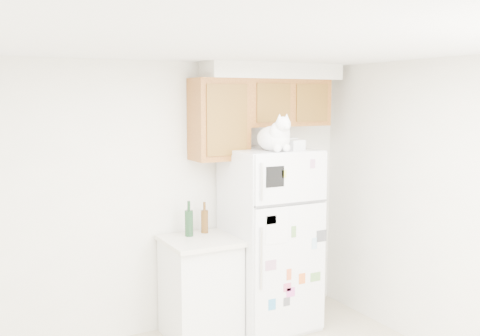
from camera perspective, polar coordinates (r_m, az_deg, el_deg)
room_shell at (r=3.63m, az=3.27°, el=-0.72°), size 3.84×4.04×2.52m
refrigerator at (r=5.34m, az=3.07°, el=-7.18°), size 0.76×0.78×1.70m
base_counter at (r=5.21m, az=-4.06°, el=-12.01°), size 0.64×0.64×0.92m
cat at (r=5.00m, az=3.65°, el=3.19°), size 0.33×0.48×0.34m
storage_box_back at (r=5.32m, az=4.69°, el=2.57°), size 0.19×0.15×0.10m
storage_box_front at (r=5.15m, az=5.66°, el=2.36°), size 0.17×0.13×0.09m
bottle_green at (r=5.13m, az=-5.21°, el=-5.14°), size 0.08×0.08×0.33m
bottle_amber at (r=5.25m, az=-3.63°, el=-5.04°), size 0.07×0.07×0.29m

